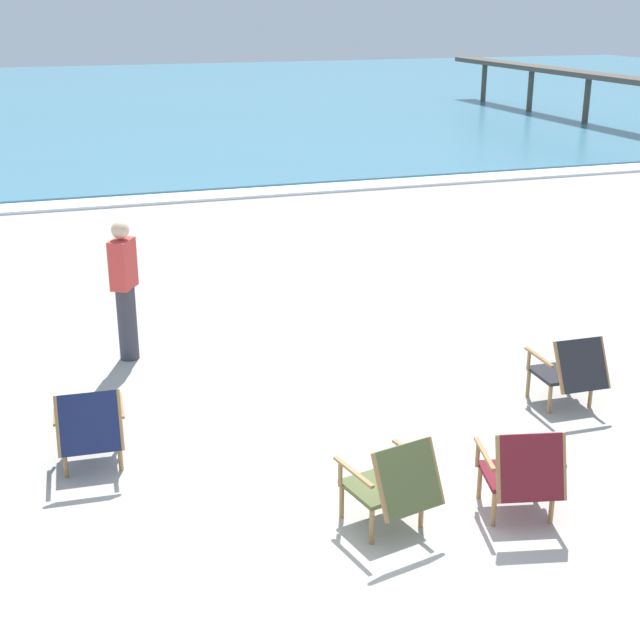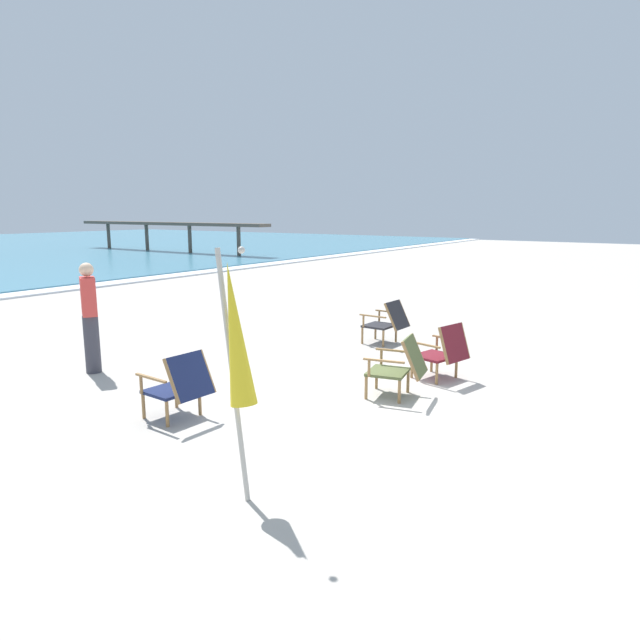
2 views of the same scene
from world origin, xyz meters
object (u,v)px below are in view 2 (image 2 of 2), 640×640
object	(u,v)px
beach_chair_front_right	(387,321)
beach_chair_mid_center	(400,365)
beach_chair_front_left	(443,350)
beach_chair_back_right	(180,384)
umbrella_furled_yellow	(235,337)
person_near_chairs	(90,317)

from	to	relation	value
beach_chair_front_right	beach_chair_mid_center	world-z (taller)	beach_chair_mid_center
beach_chair_front_left	beach_chair_mid_center	distance (m)	1.04
beach_chair_back_right	beach_chair_front_left	bearing A→B (deg)	-30.72
umbrella_furled_yellow	person_near_chairs	world-z (taller)	umbrella_furled_yellow
beach_chair_front_right	umbrella_furled_yellow	bearing A→B (deg)	-164.65
beach_chair_front_right	beach_chair_front_left	xyz separation A→B (m)	(-1.52, -1.68, 0.01)
beach_chair_back_right	person_near_chairs	size ratio (longest dim) A/B	0.49
person_near_chairs	beach_chair_front_right	bearing A→B (deg)	-34.25
beach_chair_front_right	beach_chair_back_right	world-z (taller)	beach_chair_back_right
umbrella_furled_yellow	person_near_chairs	bearing A→B (deg)	69.97
beach_chair_front_right	beach_chair_front_left	world-z (taller)	beach_chair_front_left
beach_chair_front_right	beach_chair_mid_center	size ratio (longest dim) A/B	0.97
beach_chair_mid_center	person_near_chairs	xyz separation A→B (m)	(-1.51, 4.27, 0.41)
beach_chair_front_right	umbrella_furled_yellow	distance (m)	5.92
beach_chair_front_left	umbrella_furled_yellow	xyz separation A→B (m)	(-4.11, 0.13, 0.94)
beach_chair_front_right	umbrella_furled_yellow	size ratio (longest dim) A/B	0.38
beach_chair_mid_center	person_near_chairs	bearing A→B (deg)	109.44
umbrella_furled_yellow	beach_chair_front_left	bearing A→B (deg)	-1.80
beach_chair_back_right	umbrella_furled_yellow	bearing A→B (deg)	-118.33
beach_chair_front_right	umbrella_furled_yellow	xyz separation A→B (m)	(-5.63, -1.55, 0.95)
beach_chair_front_left	beach_chair_back_right	bearing A→B (deg)	149.28
beach_chair_front_left	person_near_chairs	xyz separation A→B (m)	(-2.54, 4.44, 0.41)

